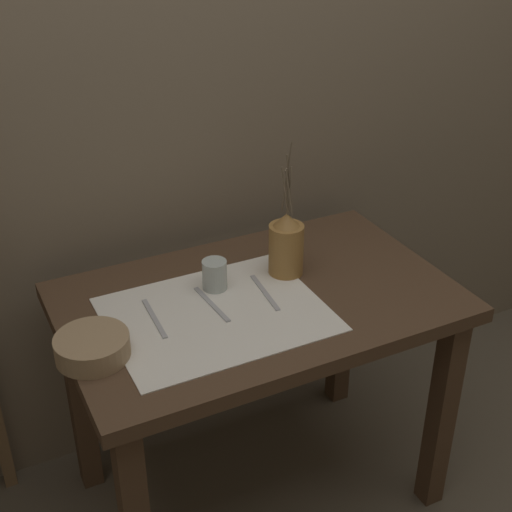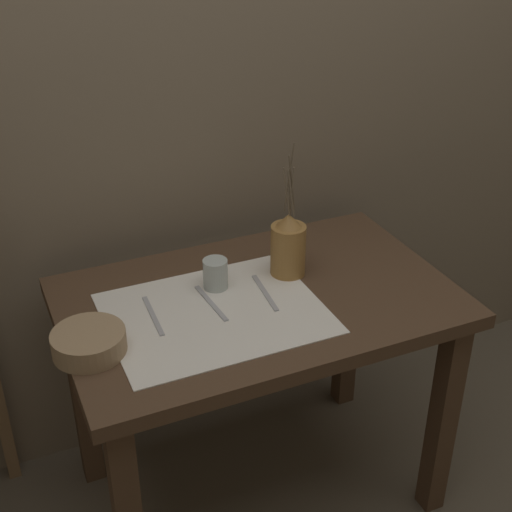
% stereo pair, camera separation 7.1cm
% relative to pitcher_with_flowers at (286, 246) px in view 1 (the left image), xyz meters
% --- Properties ---
extents(ground_plane, '(12.00, 12.00, 0.00)m').
position_rel_pitcher_with_flowers_xyz_m(ground_plane, '(-0.12, -0.07, -0.79)').
color(ground_plane, brown).
extents(stone_wall_back, '(7.00, 0.06, 2.40)m').
position_rel_pitcher_with_flowers_xyz_m(stone_wall_back, '(-0.12, 0.36, 0.41)').
color(stone_wall_back, '#7A6B56').
rests_on(stone_wall_back, ground_plane).
extents(wooden_table, '(1.01, 0.64, 0.70)m').
position_rel_pitcher_with_flowers_xyz_m(wooden_table, '(-0.12, -0.07, -0.20)').
color(wooden_table, '#4C3523').
rests_on(wooden_table, ground_plane).
extents(linen_cloth, '(0.53, 0.42, 0.00)m').
position_rel_pitcher_with_flowers_xyz_m(linen_cloth, '(-0.25, -0.10, -0.08)').
color(linen_cloth, white).
rests_on(linen_cloth, wooden_table).
extents(pitcher_with_flowers, '(0.09, 0.09, 0.37)m').
position_rel_pitcher_with_flowers_xyz_m(pitcher_with_flowers, '(0.00, 0.00, 0.00)').
color(pitcher_with_flowers, olive).
rests_on(pitcher_with_flowers, wooden_table).
extents(wooden_bowl, '(0.17, 0.17, 0.05)m').
position_rel_pitcher_with_flowers_xyz_m(wooden_bowl, '(-0.57, -0.13, -0.06)').
color(wooden_bowl, '#9E7F5B').
rests_on(wooden_bowl, wooden_table).
extents(glass_tumbler_near, '(0.07, 0.07, 0.08)m').
position_rel_pitcher_with_flowers_xyz_m(glass_tumbler_near, '(-0.21, 0.01, -0.04)').
color(glass_tumbler_near, '#B7C1BC').
rests_on(glass_tumbler_near, wooden_table).
extents(knife_center, '(0.02, 0.18, 0.00)m').
position_rel_pitcher_with_flowers_xyz_m(knife_center, '(-0.40, -0.06, -0.08)').
color(knife_center, '#A8A8AD').
rests_on(knife_center, wooden_table).
extents(fork_inner, '(0.03, 0.18, 0.00)m').
position_rel_pitcher_with_flowers_xyz_m(fork_inner, '(-0.25, -0.06, -0.08)').
color(fork_inner, '#A8A8AD').
rests_on(fork_inner, wooden_table).
extents(fork_outer, '(0.03, 0.18, 0.00)m').
position_rel_pitcher_with_flowers_xyz_m(fork_outer, '(-0.10, -0.07, -0.08)').
color(fork_outer, '#A8A8AD').
rests_on(fork_outer, wooden_table).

